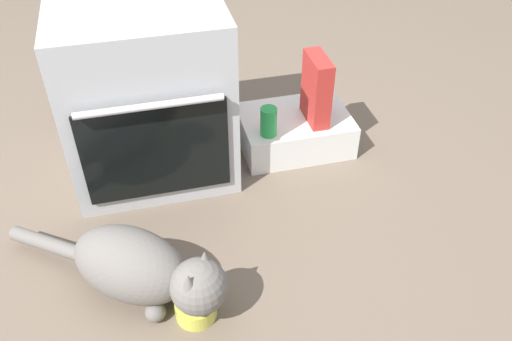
{
  "coord_description": "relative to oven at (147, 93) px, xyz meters",
  "views": [
    {
      "loc": [
        -0.12,
        -1.33,
        1.4
      ],
      "look_at": [
        0.22,
        0.01,
        0.25
      ],
      "focal_mm": 37.63,
      "sensor_mm": 36.0,
      "label": 1
    }
  ],
  "objects": [
    {
      "name": "cereal_box",
      "position": [
        0.66,
        -0.05,
        -0.05
      ],
      "size": [
        0.07,
        0.18,
        0.28
      ],
      "primitive_type": "cube",
      "color": "#B72D28",
      "rests_on": "pantry_cabinet"
    },
    {
      "name": "cat",
      "position": [
        -0.1,
        -0.66,
        -0.21
      ],
      "size": [
        0.67,
        0.56,
        0.25
      ],
      "rotation": [
        0.0,
        0.0,
        -0.67
      ],
      "color": "slate",
      "rests_on": "ground"
    },
    {
      "name": "oven",
      "position": [
        0.0,
        0.0,
        0.0
      ],
      "size": [
        0.6,
        0.57,
        0.68
      ],
      "color": "#B7BABF",
      "rests_on": "ground"
    },
    {
      "name": "pantry_cabinet",
      "position": [
        0.59,
        -0.01,
        -0.27
      ],
      "size": [
        0.45,
        0.32,
        0.15
      ],
      "primitive_type": "cube",
      "color": "white",
      "rests_on": "ground"
    },
    {
      "name": "soda_can",
      "position": [
        0.45,
        -0.11,
        -0.13
      ],
      "size": [
        0.07,
        0.07,
        0.12
      ],
      "primitive_type": "cylinder",
      "color": "green",
      "rests_on": "pantry_cabinet"
    },
    {
      "name": "ground",
      "position": [
        0.09,
        -0.45,
        -0.34
      ],
      "size": [
        8.0,
        8.0,
        0.0
      ],
      "primitive_type": "plane",
      "color": "#6B5B4C"
    },
    {
      "name": "food_bowl",
      "position": [
        0.04,
        -0.77,
        -0.31
      ],
      "size": [
        0.13,
        0.13,
        0.08
      ],
      "color": "#D1D14C",
      "rests_on": "ground"
    }
  ]
}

